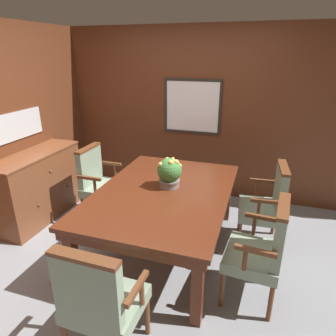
{
  "coord_description": "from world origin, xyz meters",
  "views": [
    {
      "loc": [
        1.06,
        -2.57,
        2.09
      ],
      "look_at": [
        0.14,
        0.28,
        0.93
      ],
      "focal_mm": 32.0,
      "sensor_mm": 36.0,
      "label": 1
    }
  ],
  "objects_px": {
    "chair_right_near": "(262,248)",
    "chair_head_near": "(99,299)",
    "chair_left_far": "(99,180)",
    "chair_right_far": "(268,202)",
    "dining_table": "(164,198)",
    "potted_plant": "(169,172)",
    "sideboard_cabinet": "(39,186)"
  },
  "relations": [
    {
      "from": "dining_table",
      "to": "chair_left_far",
      "type": "height_order",
      "value": "chair_left_far"
    },
    {
      "from": "dining_table",
      "to": "potted_plant",
      "type": "relative_size",
      "value": 5.9
    },
    {
      "from": "dining_table",
      "to": "potted_plant",
      "type": "distance_m",
      "value": 0.28
    },
    {
      "from": "potted_plant",
      "to": "sideboard_cabinet",
      "type": "bearing_deg",
      "value": 178.31
    },
    {
      "from": "chair_right_near",
      "to": "potted_plant",
      "type": "xyz_separation_m",
      "value": [
        -1.01,
        0.54,
        0.36
      ]
    },
    {
      "from": "chair_left_far",
      "to": "potted_plant",
      "type": "bearing_deg",
      "value": -105.65
    },
    {
      "from": "chair_right_far",
      "to": "potted_plant",
      "type": "distance_m",
      "value": 1.15
    },
    {
      "from": "chair_left_far",
      "to": "sideboard_cabinet",
      "type": "relative_size",
      "value": 0.74
    },
    {
      "from": "chair_left_far",
      "to": "chair_right_far",
      "type": "bearing_deg",
      "value": -88.87
    },
    {
      "from": "chair_right_near",
      "to": "potted_plant",
      "type": "height_order",
      "value": "potted_plant"
    },
    {
      "from": "chair_left_far",
      "to": "potted_plant",
      "type": "height_order",
      "value": "potted_plant"
    },
    {
      "from": "dining_table",
      "to": "chair_head_near",
      "type": "height_order",
      "value": "chair_head_near"
    },
    {
      "from": "chair_right_near",
      "to": "sideboard_cabinet",
      "type": "bearing_deg",
      "value": -97.25
    },
    {
      "from": "chair_right_near",
      "to": "sideboard_cabinet",
      "type": "distance_m",
      "value": 2.89
    },
    {
      "from": "dining_table",
      "to": "chair_right_near",
      "type": "distance_m",
      "value": 1.12
    },
    {
      "from": "sideboard_cabinet",
      "to": "chair_head_near",
      "type": "bearing_deg",
      "value": -40.42
    },
    {
      "from": "chair_right_near",
      "to": "chair_right_far",
      "type": "distance_m",
      "value": 0.88
    },
    {
      "from": "chair_right_near",
      "to": "chair_head_near",
      "type": "xyz_separation_m",
      "value": [
        -1.03,
        -0.93,
        0.0
      ]
    },
    {
      "from": "chair_head_near",
      "to": "chair_left_far",
      "type": "distance_m",
      "value": 2.06
    },
    {
      "from": "dining_table",
      "to": "chair_left_far",
      "type": "relative_size",
      "value": 2.01
    },
    {
      "from": "potted_plant",
      "to": "sideboard_cabinet",
      "type": "height_order",
      "value": "potted_plant"
    },
    {
      "from": "chair_right_near",
      "to": "chair_head_near",
      "type": "distance_m",
      "value": 1.39
    },
    {
      "from": "chair_right_near",
      "to": "chair_left_far",
      "type": "bearing_deg",
      "value": -107.52
    },
    {
      "from": "chair_right_near",
      "to": "potted_plant",
      "type": "relative_size",
      "value": 2.94
    },
    {
      "from": "dining_table",
      "to": "chair_head_near",
      "type": "relative_size",
      "value": 2.01
    },
    {
      "from": "potted_plant",
      "to": "chair_right_near",
      "type": "bearing_deg",
      "value": -28.25
    },
    {
      "from": "chair_right_near",
      "to": "chair_right_far",
      "type": "relative_size",
      "value": 1.0
    },
    {
      "from": "dining_table",
      "to": "chair_right_far",
      "type": "xyz_separation_m",
      "value": [
        1.06,
        0.45,
        -0.11
      ]
    },
    {
      "from": "chair_left_far",
      "to": "potted_plant",
      "type": "xyz_separation_m",
      "value": [
        1.07,
        -0.3,
        0.36
      ]
    },
    {
      "from": "dining_table",
      "to": "sideboard_cabinet",
      "type": "xyz_separation_m",
      "value": [
        -1.79,
        0.17,
        -0.19
      ]
    },
    {
      "from": "chair_head_near",
      "to": "dining_table",
      "type": "bearing_deg",
      "value": -88.83
    },
    {
      "from": "chair_right_far",
      "to": "potted_plant",
      "type": "relative_size",
      "value": 2.94
    }
  ]
}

